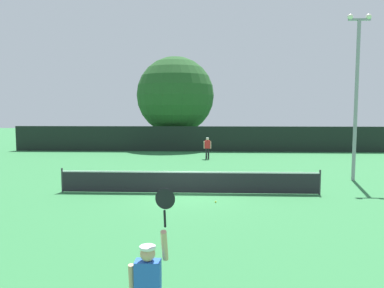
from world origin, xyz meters
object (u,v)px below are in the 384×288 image
(large_tree, at_px, (175,96))
(parked_car_mid, at_px, (256,137))
(light_pole, at_px, (357,88))
(parked_car_far, at_px, (294,138))
(parked_car_near, at_px, (176,137))
(tennis_ball, at_px, (216,202))
(player_receiving, at_px, (207,146))
(player_serving, at_px, (149,281))

(large_tree, xyz_separation_m, parked_car_mid, (8.37, 3.81, -4.32))
(light_pole, distance_m, large_tree, 19.89)
(large_tree, height_order, parked_car_far, large_tree)
(parked_car_mid, height_order, parked_car_far, same)
(large_tree, relative_size, parked_car_near, 2.06)
(tennis_ball, height_order, parked_car_mid, parked_car_mid)
(player_receiving, bearing_deg, parked_car_far, -128.83)
(parked_car_near, bearing_deg, tennis_ball, -84.54)
(parked_car_near, xyz_separation_m, parked_car_far, (12.46, -0.88, 0.00))
(player_receiving, distance_m, parked_car_far, 14.40)
(large_tree, bearing_deg, parked_car_near, 94.49)
(large_tree, height_order, parked_car_mid, large_tree)
(tennis_ball, distance_m, large_tree, 22.58)
(player_serving, xyz_separation_m, light_pole, (8.41, 13.88, 3.71))
(player_receiving, relative_size, large_tree, 0.18)
(parked_car_far, bearing_deg, large_tree, -163.37)
(large_tree, height_order, parked_car_near, large_tree)
(parked_car_mid, bearing_deg, player_serving, -101.44)
(light_pole, height_order, parked_car_mid, light_pole)
(tennis_ball, bearing_deg, player_receiving, 91.49)
(player_receiving, xyz_separation_m, light_pole, (7.57, -8.19, 3.79))
(tennis_ball, distance_m, parked_car_near, 25.56)
(player_receiving, relative_size, parked_car_near, 0.37)
(large_tree, distance_m, parked_car_mid, 10.16)
(parked_car_near, height_order, parked_car_far, same)
(large_tree, bearing_deg, player_serving, -85.68)
(light_pole, distance_m, parked_car_far, 19.87)
(player_receiving, xyz_separation_m, parked_car_mid, (5.21, 12.37, -0.20))
(light_pole, height_order, large_tree, large_tree)
(player_serving, bearing_deg, tennis_ball, 82.43)
(parked_car_far, bearing_deg, player_receiving, -124.49)
(tennis_ball, bearing_deg, parked_car_far, 70.40)
(parked_car_mid, distance_m, parked_car_far, 3.98)
(light_pole, relative_size, parked_car_far, 1.94)
(parked_car_mid, bearing_deg, player_receiving, -114.32)
(light_pole, relative_size, large_tree, 0.95)
(player_serving, bearing_deg, parked_car_near, 94.34)
(tennis_ball, height_order, parked_car_near, parked_car_near)
(player_serving, xyz_separation_m, player_receiving, (0.84, 22.07, -0.08))
(light_pole, xyz_separation_m, parked_car_far, (1.46, 19.41, -4.00))
(player_receiving, distance_m, parked_car_mid, 13.43)
(player_receiving, xyz_separation_m, parked_car_far, (9.03, 11.21, -0.20))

